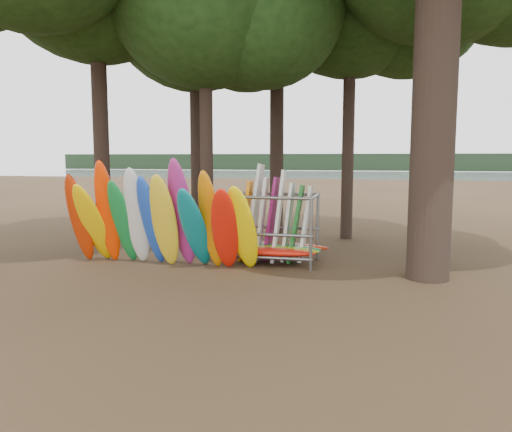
# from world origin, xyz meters

# --- Properties ---
(ground) EXTENTS (120.00, 120.00, 0.00)m
(ground) POSITION_xyz_m (0.00, 0.00, 0.00)
(ground) COLOR #47331E
(ground) RESTS_ON ground
(lake) EXTENTS (160.00, 160.00, 0.00)m
(lake) POSITION_xyz_m (0.00, 60.00, 0.00)
(lake) COLOR gray
(lake) RESTS_ON ground
(far_shore) EXTENTS (160.00, 4.00, 4.00)m
(far_shore) POSITION_xyz_m (0.00, 110.00, 2.00)
(far_shore) COLOR black
(far_shore) RESTS_ON ground
(oak_1) EXTENTS (7.73, 7.73, 12.29)m
(oak_1) POSITION_xyz_m (-3.18, 5.93, 8.91)
(oak_1) COLOR black
(oak_1) RESTS_ON ground
(kayak_row) EXTENTS (5.84, 1.83, 3.21)m
(kayak_row) POSITION_xyz_m (-2.30, 0.43, 1.31)
(kayak_row) COLOR #BA2805
(kayak_row) RESTS_ON ground
(storage_rack) EXTENTS (3.17, 1.51, 2.92)m
(storage_rack) POSITION_xyz_m (0.77, 1.73, 0.95)
(storage_rack) COLOR slate
(storage_rack) RESTS_ON ground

